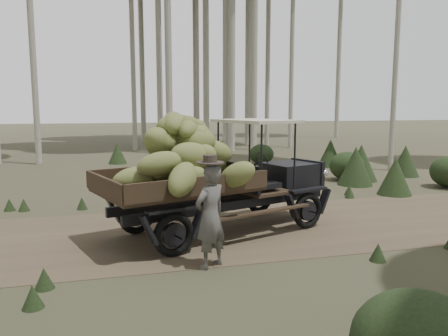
# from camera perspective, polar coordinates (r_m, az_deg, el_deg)

# --- Properties ---
(ground) EXTENTS (120.00, 120.00, 0.00)m
(ground) POSITION_cam_1_polar(r_m,az_deg,el_deg) (8.76, -5.37, -8.44)
(ground) COLOR #473D2B
(ground) RESTS_ON ground
(dirt_track) EXTENTS (70.00, 4.00, 0.01)m
(dirt_track) POSITION_cam_1_polar(r_m,az_deg,el_deg) (8.75, -5.37, -8.41)
(dirt_track) COLOR brown
(dirt_track) RESTS_ON ground
(banana_truck) EXTENTS (5.04, 3.25, 2.45)m
(banana_truck) POSITION_cam_1_polar(r_m,az_deg,el_deg) (8.23, -2.91, 0.81)
(banana_truck) COLOR black
(banana_truck) RESTS_ON ground
(farmer) EXTENTS (0.71, 0.65, 1.76)m
(farmer) POSITION_cam_1_polar(r_m,az_deg,el_deg) (6.72, -1.81, -6.15)
(farmer) COLOR #4F4D49
(farmer) RESTS_ON ground
(undergrowth) EXTENTS (22.07, 24.11, 1.29)m
(undergrowth) POSITION_cam_1_polar(r_m,az_deg,el_deg) (7.80, 7.73, -6.52)
(undergrowth) COLOR #233319
(undergrowth) RESTS_ON ground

